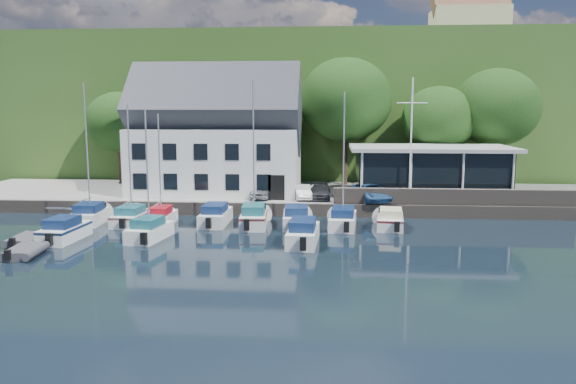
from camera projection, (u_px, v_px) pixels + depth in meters
The scene contains 34 objects.
ground at pixel (282, 253), 32.12m from camera, with size 180.00×180.00×0.00m, color black.
quay at pixel (299, 197), 49.31m from camera, with size 60.00×13.00×1.00m, color gray.
quay_face at pixel (294, 210), 42.90m from camera, with size 60.00×0.30×1.00m, color #61564D.
hillside at pixel (313, 109), 92.09m from camera, with size 160.00×75.00×16.00m, color #34531F.
field_patch at pixel (361, 62), 98.20m from camera, with size 50.00×30.00×0.30m, color #5A6331.
farmhouse at pixel (468, 23), 78.85m from camera, with size 10.40×7.00×8.20m, color beige, non-canonical shape.
harbor_building at pixel (217, 142), 48.11m from camera, with size 14.40×8.20×8.70m, color white, non-canonical shape.
club_pavilion at pixel (430, 171), 46.66m from camera, with size 13.20×7.20×4.10m, color black, non-canonical shape.
seawall at pixel (453, 197), 42.27m from camera, with size 18.00×0.50×1.20m, color #61564D.
gangway at pixel (74, 218), 42.19m from camera, with size 1.20×6.00×1.40m, color silver, non-canonical shape.
car_silver at pixel (259, 190), 45.35m from camera, with size 1.50×3.74×1.27m, color #A9A9AE.
car_white at pixel (302, 192), 44.97m from camera, with size 1.20×3.43×1.13m, color silver.
car_dgrey at pixel (320, 191), 45.18m from camera, with size 1.66×4.08×1.18m, color #2B2C30.
car_blue at pixel (371, 192), 43.97m from camera, with size 1.65×4.17×1.43m, color #294E7F.
flagpole at pixel (411, 141), 42.89m from camera, with size 2.28×0.20×9.52m, color white, non-canonical shape.
tree_0 at pixel (120, 137), 54.90m from camera, with size 6.45×6.45×8.81m, color black, non-canonical shape.
tree_1 at pixel (168, 129), 54.41m from camera, with size 7.69×7.69×10.51m, color black, non-canonical shape.
tree_2 at pixel (261, 130), 53.33m from camera, with size 7.61×7.61×10.40m, color black, non-canonical shape.
tree_3 at pixel (345, 122), 52.79m from camera, with size 8.71×8.71×11.91m, color black, non-canonical shape.
tree_4 at pixel (438, 136), 51.85m from camera, with size 6.76×6.76×9.24m, color black, non-canonical shape.
tree_5 at pixel (495, 128), 51.78m from camera, with size 7.93×7.93×10.84m, color black, non-canonical shape.
boat_r1_0 at pixel (87, 160), 39.77m from camera, with size 2.10×5.64×9.12m, color white, non-canonical shape.
boat_r1_1 at pixel (130, 166), 39.44m from camera, with size 1.97×5.68×8.35m, color white, non-canonical shape.
boat_r1_2 at pixel (160, 167), 39.29m from camera, with size 1.65×5.17×8.20m, color white, non-canonical shape.
boat_r1_3 at pixel (216, 214), 40.11m from camera, with size 1.94×6.30×1.49m, color white, non-canonical shape.
boat_r1_4 at pixel (254, 158), 38.88m from camera, with size 1.94×6.55×9.54m, color white, non-canonical shape.
boat_r1_5 at pixel (297, 216), 39.29m from camera, with size 2.04×5.77×1.49m, color white, non-canonical shape.
boat_r1_6 at pixel (344, 165), 38.42m from camera, with size 1.91×6.36×8.77m, color white, non-canonical shape.
boat_r1_7 at pixel (390, 218), 38.79m from camera, with size 1.90×5.40×1.38m, color white, non-canonical shape.
boat_r2_0 at pixel (65, 228), 35.12m from camera, with size 1.92×5.76×1.51m, color white, non-canonical shape.
boat_r2_1 at pixel (147, 169), 34.76m from camera, with size 1.85×5.41×8.92m, color white, non-canonical shape.
boat_r2_3 at pixel (303, 231), 34.31m from camera, with size 1.90×6.58×1.56m, color white, non-canonical shape.
dinghy_0 at pixel (27, 238), 34.17m from camera, with size 1.85×3.08×0.72m, color #3C3C41, non-canonical shape.
dinghy_1 at pixel (25, 250), 31.38m from camera, with size 1.84×3.07×0.72m, color #3C3C41, non-canonical shape.
Camera 1 is at (2.60, -31.14, 8.22)m, focal length 35.00 mm.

